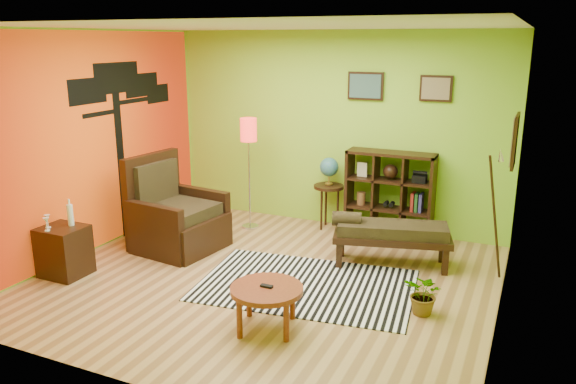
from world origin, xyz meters
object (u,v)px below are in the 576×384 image
at_px(side_cabinet, 64,251).
at_px(globe_table, 329,175).
at_px(coffee_table, 267,293).
at_px(cube_shelf, 390,195).
at_px(potted_plant, 425,298).
at_px(bench, 389,232).
at_px(floor_lamp, 249,140).
at_px(armchair, 175,220).

distance_m(side_cabinet, globe_table, 3.64).
bearing_deg(coffee_table, cube_shelf, 82.34).
xyz_separation_m(side_cabinet, potted_plant, (4.02, 0.74, -0.13)).
distance_m(globe_table, potted_plant, 2.85).
height_order(cube_shelf, bench, cube_shelf).
distance_m(floor_lamp, bench, 2.43).
relative_size(bench, potted_plant, 3.39).
height_order(armchair, cube_shelf, armchair).
distance_m(coffee_table, floor_lamp, 3.13).
relative_size(side_cabinet, cube_shelf, 0.75).
relative_size(floor_lamp, cube_shelf, 1.34).
height_order(coffee_table, globe_table, globe_table).
height_order(floor_lamp, cube_shelf, floor_lamp).
xyz_separation_m(coffee_table, cube_shelf, (0.41, 3.02, 0.23)).
bearing_deg(globe_table, armchair, -135.14).
relative_size(side_cabinet, globe_table, 0.86).
xyz_separation_m(side_cabinet, bench, (3.36, 1.85, 0.12)).
bearing_deg(cube_shelf, floor_lamp, -166.75).
relative_size(globe_table, bench, 0.71).
relative_size(armchair, floor_lamp, 0.76).
relative_size(armchair, globe_table, 1.17).
height_order(armchair, potted_plant, armchair).
bearing_deg(globe_table, coffee_table, -80.71).
xyz_separation_m(armchair, globe_table, (1.57, 1.56, 0.42)).
distance_m(floor_lamp, cube_shelf, 2.12).
xyz_separation_m(coffee_table, armchair, (-2.06, 1.45, 0.00)).
bearing_deg(side_cabinet, cube_shelf, 42.56).
bearing_deg(coffee_table, armchair, 144.95).
height_order(globe_table, bench, globe_table).
distance_m(side_cabinet, potted_plant, 4.09).
distance_m(armchair, potted_plant, 3.43).
relative_size(coffee_table, side_cabinet, 0.77).
xyz_separation_m(floor_lamp, potted_plant, (2.86, -1.66, -1.13)).
distance_m(globe_table, bench, 1.57).
distance_m(cube_shelf, potted_plant, 2.35).
relative_size(floor_lamp, globe_table, 1.54).
bearing_deg(potted_plant, bench, 120.84).
xyz_separation_m(armchair, cube_shelf, (2.47, 1.57, 0.23)).
distance_m(side_cabinet, cube_shelf, 4.24).
xyz_separation_m(bench, potted_plant, (0.66, -1.11, -0.24)).
bearing_deg(coffee_table, potted_plant, 34.35).
height_order(bench, potted_plant, bench).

